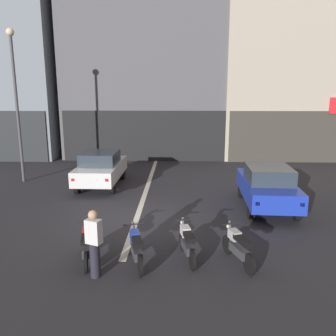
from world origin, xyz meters
TOP-DOWN VIEW (x-y plane):
  - ground_plane at (0.00, 0.00)m, footprint 120.00×120.00m
  - lane_centre_line at (0.00, 6.00)m, footprint 0.20×18.00m
  - building_corner_left at (-11.61, 14.65)m, footprint 9.97×9.57m
  - building_mid_block at (-0.72, 14.65)m, footprint 10.82×8.47m
  - building_far_right at (9.80, 14.65)m, footprint 10.83×8.87m
  - car_white_crossing_near at (-2.16, 4.33)m, footprint 1.79×4.11m
  - car_blue_parked_kerbside at (4.80, 1.43)m, footprint 1.94×4.17m
  - street_lamp at (-6.22, 5.05)m, footprint 0.36×0.36m
  - motorcycle_red_row_leftmost at (-0.91, -2.98)m, footprint 0.56×1.65m
  - motorcycle_blue_row_left_mid at (0.38, -3.11)m, footprint 0.63×1.63m
  - motorcycle_white_row_centre at (1.68, -2.77)m, footprint 0.56×1.65m
  - motorcycle_silver_row_right_mid at (2.98, -2.98)m, footprint 0.68×1.60m
  - person_by_motorcycles at (-0.51, -3.75)m, footprint 0.42×0.34m

SIDE VIEW (x-z plane):
  - ground_plane at x=0.00m, z-range 0.00..0.00m
  - lane_centre_line at x=0.00m, z-range 0.00..0.01m
  - motorcycle_red_row_leftmost at x=-0.91m, z-range -0.03..0.95m
  - motorcycle_blue_row_left_mid at x=0.38m, z-range -0.03..0.95m
  - motorcycle_white_row_centre at x=1.68m, z-range -0.03..0.95m
  - motorcycle_silver_row_right_mid at x=2.98m, z-range -0.03..0.95m
  - person_by_motorcycles at x=-0.51m, z-range 0.02..1.69m
  - car_white_crossing_near at x=-2.16m, z-range 0.07..1.71m
  - car_blue_parked_kerbside at x=4.80m, z-range 0.07..1.71m
  - street_lamp at x=-6.22m, z-range 0.75..7.91m
  - building_far_right at x=9.80m, z-range -0.01..10.02m
  - building_corner_left at x=-11.61m, z-range -0.01..13.43m
  - building_mid_block at x=-0.72m, z-range -0.02..19.67m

